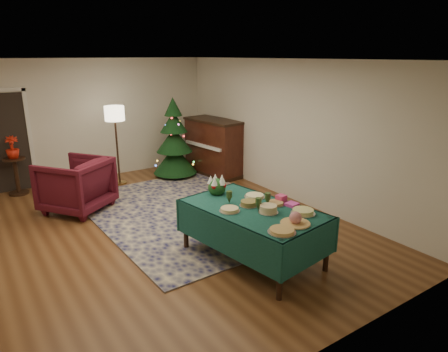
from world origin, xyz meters
TOP-DOWN VIEW (x-y plane):
  - room_shell at (0.00, 0.00)m, footprint 7.00×7.00m
  - doorway at (-1.60, 3.48)m, footprint 1.08×0.04m
  - rug at (0.95, 0.38)m, footprint 3.32×4.29m
  - buffet_table at (0.83, -1.67)m, footprint 1.45×2.13m
  - platter_0 at (0.62, -2.48)m, footprint 0.34×0.34m
  - platter_1 at (0.92, -2.39)m, footprint 0.37×0.37m
  - platter_2 at (1.24, -2.20)m, footprint 0.32×0.32m
  - platter_3 at (0.89, -1.92)m, footprint 0.27×0.27m
  - platter_4 at (1.16, -1.74)m, footprint 0.27×0.27m
  - platter_5 at (0.49, -1.60)m, footprint 0.28×0.28m
  - platter_6 at (0.83, -1.58)m, footprint 0.26×0.26m
  - platter_7 at (1.11, -1.35)m, footprint 0.31×0.31m
  - goblet_0 at (0.66, -1.34)m, footprint 0.08×0.08m
  - goblet_1 at (1.06, -1.70)m, footprint 0.08×0.08m
  - goblet_2 at (0.83, -1.78)m, footprint 0.08×0.08m
  - napkin_stack at (1.32, -1.91)m, footprint 0.18×0.18m
  - gift_box at (1.30, -1.71)m, footprint 0.14×0.14m
  - centerpiece at (0.73, -0.91)m, footprint 0.28×0.28m
  - armchair at (-0.71, 1.59)m, footprint 1.43×1.41m
  - floor_lamp at (0.49, 2.71)m, footprint 0.42×0.42m
  - side_table at (-1.49, 3.20)m, footprint 0.43×0.43m
  - potted_plant at (-1.49, 3.20)m, footprint 0.25×0.45m
  - christmas_tree at (1.78, 2.52)m, footprint 1.34×1.34m
  - piano at (2.66, 2.16)m, footprint 0.89×1.60m

SIDE VIEW (x-z plane):
  - rug at x=0.95m, z-range 0.00..0.02m
  - side_table at x=-1.49m, z-range -0.01..0.75m
  - armchair at x=-0.71m, z-range 0.00..1.08m
  - buffet_table at x=0.83m, z-range 0.23..1.00m
  - piano at x=2.66m, z-range -0.01..1.31m
  - platter_4 at x=1.16m, z-range 0.77..0.81m
  - platter_7 at x=1.11m, z-range 0.77..0.81m
  - napkin_stack at x=1.32m, z-range 0.77..0.81m
  - platter_0 at x=0.62m, z-range 0.77..0.81m
  - platter_5 at x=0.49m, z-range 0.77..0.82m
  - platter_2 at x=1.24m, z-range 0.77..0.83m
  - platter_6 at x=0.83m, z-range 0.77..0.84m
  - platter_3 at x=0.89m, z-range 0.77..0.87m
  - gift_box at x=1.30m, z-range 0.77..0.87m
  - platter_1 at x=0.92m, z-range 0.75..0.91m
  - christmas_tree at x=1.78m, z-range -0.09..1.76m
  - goblet_0 at x=0.66m, z-range 0.77..0.95m
  - goblet_1 at x=1.06m, z-range 0.77..0.95m
  - goblet_2 at x=0.83m, z-range 0.77..0.95m
  - potted_plant at x=-1.49m, z-range 0.76..1.02m
  - centerpiece at x=0.73m, z-range 0.74..1.06m
  - doorway at x=-1.60m, z-range 0.02..2.18m
  - room_shell at x=0.00m, z-range -2.15..4.85m
  - floor_lamp at x=0.49m, z-range 0.60..2.33m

